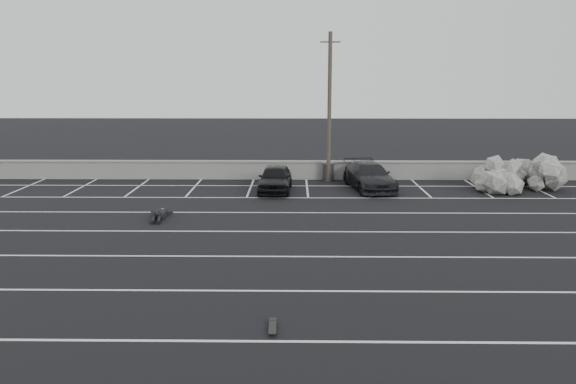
{
  "coord_description": "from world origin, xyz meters",
  "views": [
    {
      "loc": [
        0.35,
        -17.6,
        5.85
      ],
      "look_at": [
        0.06,
        5.6,
        1.0
      ],
      "focal_mm": 35.0,
      "sensor_mm": 36.0,
      "label": 1
    }
  ],
  "objects_px": {
    "riprap_pile": "(514,179)",
    "utility_pole": "(329,108)",
    "car_left": "(275,178)",
    "person": "(160,211)",
    "trash_bin": "(328,172)",
    "car_right": "(369,176)",
    "skateboard": "(272,327)"
  },
  "relations": [
    {
      "from": "riprap_pile",
      "to": "car_right",
      "type": "bearing_deg",
      "value": -179.72
    },
    {
      "from": "car_left",
      "to": "trash_bin",
      "type": "distance_m",
      "value": 4.06
    },
    {
      "from": "utility_pole",
      "to": "car_left",
      "type": "bearing_deg",
      "value": -137.89
    },
    {
      "from": "car_right",
      "to": "person",
      "type": "xyz_separation_m",
      "value": [
        -9.54,
        -5.98,
        -0.44
      ]
    },
    {
      "from": "riprap_pile",
      "to": "person",
      "type": "distance_m",
      "value": 18.11
    },
    {
      "from": "car_right",
      "to": "utility_pole",
      "type": "bearing_deg",
      "value": 125.51
    },
    {
      "from": "car_right",
      "to": "riprap_pile",
      "type": "relative_size",
      "value": 0.93
    },
    {
      "from": "trash_bin",
      "to": "person",
      "type": "relative_size",
      "value": 0.4
    },
    {
      "from": "car_right",
      "to": "trash_bin",
      "type": "bearing_deg",
      "value": 122.02
    },
    {
      "from": "riprap_pile",
      "to": "person",
      "type": "height_order",
      "value": "riprap_pile"
    },
    {
      "from": "car_left",
      "to": "person",
      "type": "relative_size",
      "value": 1.59
    },
    {
      "from": "car_right",
      "to": "person",
      "type": "height_order",
      "value": "car_right"
    },
    {
      "from": "utility_pole",
      "to": "riprap_pile",
      "type": "xyz_separation_m",
      "value": [
        9.56,
        -1.96,
        -3.57
      ]
    },
    {
      "from": "car_left",
      "to": "trash_bin",
      "type": "xyz_separation_m",
      "value": [
        2.89,
        2.85,
        -0.17
      ]
    },
    {
      "from": "car_right",
      "to": "utility_pole",
      "type": "height_order",
      "value": "utility_pole"
    },
    {
      "from": "car_left",
      "to": "person",
      "type": "bearing_deg",
      "value": -128.43
    },
    {
      "from": "car_left",
      "to": "car_right",
      "type": "height_order",
      "value": "car_right"
    },
    {
      "from": "trash_bin",
      "to": "skateboard",
      "type": "xyz_separation_m",
      "value": [
        -2.39,
        -18.86,
        -0.44
      ]
    },
    {
      "from": "trash_bin",
      "to": "riprap_pile",
      "type": "height_order",
      "value": "riprap_pile"
    },
    {
      "from": "car_right",
      "to": "skateboard",
      "type": "xyz_separation_m",
      "value": [
        -4.4,
        -16.61,
        -0.62
      ]
    },
    {
      "from": "person",
      "to": "skateboard",
      "type": "distance_m",
      "value": 11.81
    },
    {
      "from": "riprap_pile",
      "to": "utility_pole",
      "type": "bearing_deg",
      "value": 168.4
    },
    {
      "from": "car_left",
      "to": "skateboard",
      "type": "distance_m",
      "value": 16.03
    },
    {
      "from": "car_right",
      "to": "skateboard",
      "type": "distance_m",
      "value": 17.19
    },
    {
      "from": "car_left",
      "to": "riprap_pile",
      "type": "bearing_deg",
      "value": 5.29
    },
    {
      "from": "car_left",
      "to": "car_right",
      "type": "xyz_separation_m",
      "value": [
        4.89,
        0.6,
        0.01
      ]
    },
    {
      "from": "riprap_pile",
      "to": "skateboard",
      "type": "relative_size",
      "value": 7.19
    },
    {
      "from": "car_left",
      "to": "skateboard",
      "type": "bearing_deg",
      "value": -85.88
    },
    {
      "from": "utility_pole",
      "to": "skateboard",
      "type": "bearing_deg",
      "value": -97.3
    },
    {
      "from": "car_left",
      "to": "person",
      "type": "height_order",
      "value": "car_left"
    },
    {
      "from": "utility_pole",
      "to": "trash_bin",
      "type": "xyz_separation_m",
      "value": [
        0.01,
        0.25,
        -3.6
      ]
    },
    {
      "from": "car_left",
      "to": "skateboard",
      "type": "xyz_separation_m",
      "value": [
        0.49,
        -16.01,
        -0.61
      ]
    }
  ]
}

